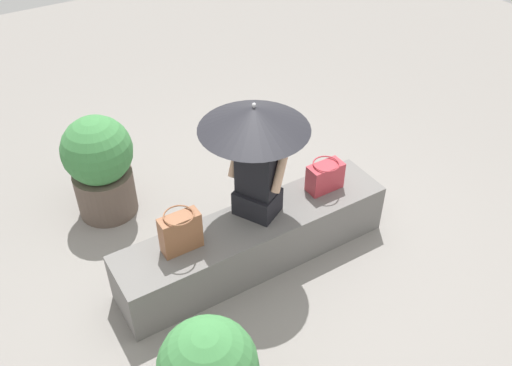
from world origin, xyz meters
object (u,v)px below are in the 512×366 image
Objects in this scene: parasol at (254,118)px; planter_far at (100,165)px; person_seated at (257,175)px; tote_bag_canvas at (325,176)px; handbag_black at (181,232)px.

parasol is 1.74m from planter_far.
planter_far is (0.94, -1.23, -0.32)m from person_seated.
planter_far is at bearing -52.81° from person_seated.
handbag_black is at bearing 0.41° from tote_bag_canvas.
parasol is at bearing -173.28° from handbag_black.
person_seated reaches higher than tote_bag_canvas.
person_seated is 0.88× the size of planter_far.
tote_bag_canvas is at bearing 141.18° from planter_far.
handbag_black is (0.71, 0.08, -0.74)m from parasol.
parasol reaches higher than person_seated.
parasol reaches higher than planter_far.
planter_far is at bearing -52.87° from parasol.
handbag_black is (0.73, 0.06, -0.22)m from person_seated.
handbag_black is at bearing 6.72° from parasol.
parasol is at bearing -49.48° from person_seated.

